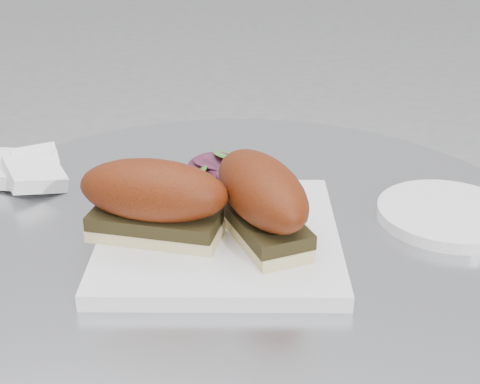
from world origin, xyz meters
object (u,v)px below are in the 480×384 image
object	(u,v)px
plate	(220,236)
sandwich_right	(261,198)
sandwich_left	(154,199)
saucer	(448,214)

from	to	relation	value
plate	sandwich_right	world-z (taller)	sandwich_right
sandwich_left	plate	bearing A→B (deg)	27.02
plate	sandwich_left	world-z (taller)	sandwich_left
sandwich_right	saucer	xyz separation A→B (m)	(0.18, 0.11, -0.05)
sandwich_left	sandwich_right	world-z (taller)	same
sandwich_right	saucer	world-z (taller)	sandwich_right
sandwich_left	sandwich_right	size ratio (longest dim) A/B	0.91
sandwich_left	sandwich_right	xyz separation A→B (m)	(0.10, 0.03, 0.00)
plate	sandwich_left	size ratio (longest dim) A/B	1.61
plate	sandwich_right	size ratio (longest dim) A/B	1.46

